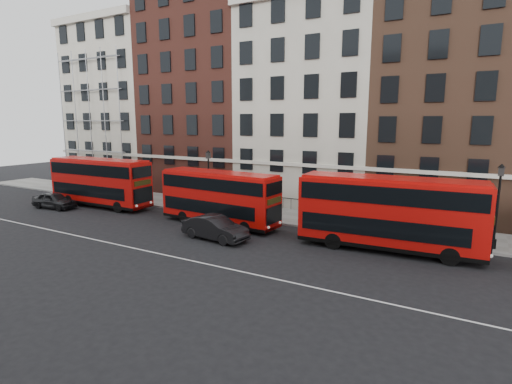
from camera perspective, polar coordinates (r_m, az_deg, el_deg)
The scene contains 13 objects.
ground at distance 25.54m, azimuth -7.18°, elevation -8.22°, with size 120.00×120.00×0.00m, color black.
pavement at distance 34.16m, azimuth 3.45°, elevation -3.31°, with size 80.00×5.00×0.15m, color gray.
kerb at distance 32.00m, azimuth 1.46°, elevation -4.21°, with size 80.00×0.30×0.16m, color gray.
road_centre_line at distance 24.06m, azimuth -10.07°, elevation -9.45°, with size 70.00×0.12×0.01m, color white.
building_terrace at distance 40.15m, azimuth 8.02°, elevation 13.23°, with size 64.00×11.95×22.00m.
bus_a at distance 40.22m, azimuth -21.40°, elevation 1.46°, with size 10.82×2.84×4.52m.
bus_b at distance 30.97m, azimuth -5.34°, elevation -0.65°, with size 10.05×3.00×4.17m.
bus_c at distance 25.91m, azimuth 18.41°, elevation -2.71°, with size 11.15×3.36×4.62m.
car_rear at distance 41.35m, azimuth -26.87°, elevation -1.07°, with size 1.77×4.41×1.50m, color black.
car_front at distance 27.46m, azimuth -5.88°, elevation -5.12°, with size 1.70×4.89×1.61m, color black.
lamp_post_left at distance 35.76m, azimuth -6.78°, elevation 2.15°, with size 0.44×0.44×5.33m.
lamp_post_right at distance 28.55m, azimuth 31.27°, elevation -1.29°, with size 0.44×0.44×5.33m.
iron_railings at distance 35.97m, azimuth 5.02°, elevation -1.70°, with size 6.60×0.06×1.00m, color black, non-canonical shape.
Camera 1 is at (14.68, -19.30, 8.01)m, focal length 28.00 mm.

